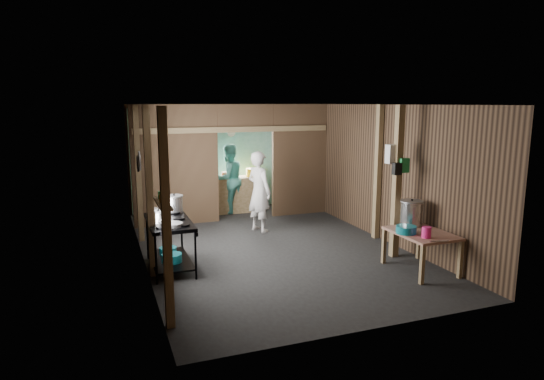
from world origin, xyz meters
name	(u,v)px	position (x,y,z in m)	size (l,w,h in m)	color
floor	(268,246)	(0.00, 0.00, 0.00)	(4.50, 7.00, 0.00)	#2B2B2B
ceiling	(268,105)	(0.00, 0.00, 2.60)	(4.50, 7.00, 0.00)	#4B4B4B
wall_back	(221,157)	(0.00, 3.50, 1.30)	(4.50, 0.00, 2.60)	#503926
wall_front	(373,223)	(0.00, -3.50, 1.30)	(4.50, 0.00, 2.60)	#503926
wall_left	(140,185)	(-2.25, 0.00, 1.30)	(0.00, 7.00, 2.60)	#503926
wall_right	(375,171)	(2.25, 0.00, 1.30)	(0.00, 7.00, 2.60)	#503926
partition_left	(176,166)	(-1.32, 2.20, 1.30)	(1.85, 0.10, 2.60)	brown
partition_right	(299,160)	(1.57, 2.20, 1.30)	(1.35, 0.10, 2.60)	brown
partition_header	(245,118)	(0.25, 2.20, 2.30)	(1.30, 0.10, 0.60)	brown
turquoise_panel	(221,159)	(0.00, 3.44, 1.25)	(4.40, 0.06, 2.50)	#8BCAC0
back_counter	(239,194)	(0.30, 2.95, 0.42)	(1.20, 0.50, 0.85)	#A18661
wall_clock	(231,133)	(0.25, 3.40, 1.90)	(0.20, 0.20, 0.03)	silver
post_left_a	(166,221)	(-2.18, -2.60, 1.30)	(0.10, 0.12, 2.60)	#A18661
post_left_b	(150,193)	(-2.18, -0.80, 1.30)	(0.10, 0.12, 2.60)	#A18661
post_left_c	(138,174)	(-2.18, 1.20, 1.30)	(0.10, 0.12, 2.60)	#A18661
post_right	(378,173)	(2.18, -0.20, 1.30)	(0.10, 0.12, 2.60)	#A18661
post_free	(397,183)	(1.85, -1.30, 1.30)	(0.12, 0.12, 2.60)	#A18661
cross_beam	(235,129)	(0.00, 2.15, 2.05)	(4.40, 0.12, 0.12)	#A18661
pan_lid_big	(139,161)	(-2.21, 0.40, 1.65)	(0.34, 0.34, 0.03)	gray
pan_lid_small	(138,164)	(-2.21, 0.80, 1.55)	(0.30, 0.30, 0.03)	black
wall_shelf	(163,203)	(-2.15, -2.10, 1.40)	(0.14, 0.80, 0.03)	#A18661
jar_white	(165,202)	(-2.15, -2.35, 1.47)	(0.07, 0.07, 0.10)	silver
jar_yellow	(162,198)	(-2.15, -2.10, 1.47)	(0.08, 0.08, 0.10)	#BB8005
jar_green	(160,195)	(-2.15, -1.88, 1.47)	(0.06, 0.06, 0.10)	#1C8F41
bag_white	(393,154)	(1.80, -1.22, 1.78)	(0.22, 0.15, 0.32)	silver
bag_green	(403,165)	(1.92, -1.36, 1.60)	(0.16, 0.12, 0.24)	#1C8F41
bag_black	(397,169)	(1.78, -1.38, 1.55)	(0.14, 0.10, 0.20)	black
gas_range	(170,244)	(-1.88, -0.57, 0.40)	(0.69, 1.35, 0.80)	black
prep_table	(421,251)	(1.83, -2.04, 0.31)	(0.77, 1.07, 0.63)	#A57364
stove_pot_large	(174,204)	(-1.71, -0.04, 0.93)	(0.30, 0.30, 0.31)	silver
stove_pot_med	(158,217)	(-2.05, -0.65, 0.88)	(0.23, 0.23, 0.20)	silver
stove_saucepan	(154,211)	(-2.05, -0.03, 0.84)	(0.15, 0.15, 0.09)	silver
frying_pan	(173,225)	(-1.88, -0.97, 0.82)	(0.31, 0.53, 0.07)	gray
blue_tub_front	(172,258)	(-1.88, -0.73, 0.22)	(0.32, 0.32, 0.13)	#107682
blue_tub_back	(168,251)	(-1.88, -0.30, 0.21)	(0.29, 0.29, 0.12)	#107682
stock_pot	(411,214)	(1.92, -1.64, 0.83)	(0.37, 0.37, 0.44)	silver
wash_basin	(406,230)	(1.56, -2.01, 0.69)	(0.32, 0.32, 0.12)	#107682
pink_bucket	(426,232)	(1.69, -2.32, 0.71)	(0.14, 0.14, 0.17)	#FE2684
knife	(439,241)	(1.75, -2.55, 0.64)	(0.30, 0.04, 0.01)	silver
yellow_tub	(253,172)	(0.67, 2.95, 0.95)	(0.35, 0.35, 0.20)	#BB8005
red_cup	(224,175)	(-0.06, 2.95, 0.92)	(0.13, 0.13, 0.15)	#CB461B
cook	(259,192)	(0.19, 1.07, 0.83)	(0.61, 0.40, 1.67)	silver
worker_back	(229,179)	(0.03, 2.87, 0.83)	(0.81, 0.63, 1.67)	teal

